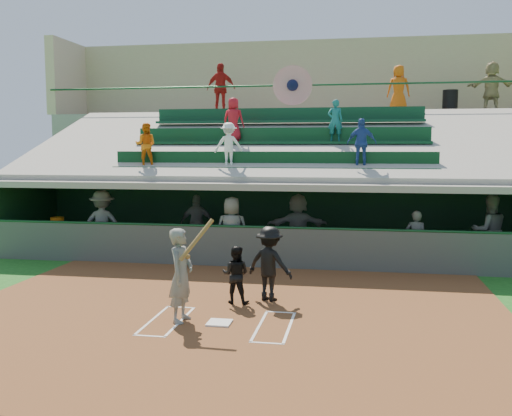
% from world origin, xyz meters
% --- Properties ---
extents(ground, '(100.00, 100.00, 0.00)m').
position_xyz_m(ground, '(0.00, 0.00, 0.00)').
color(ground, '#195517').
rests_on(ground, ground).
extents(dirt_slab, '(11.00, 9.00, 0.02)m').
position_xyz_m(dirt_slab, '(0.00, 0.50, 0.01)').
color(dirt_slab, brown).
rests_on(dirt_slab, ground).
extents(home_plate, '(0.43, 0.43, 0.03)m').
position_xyz_m(home_plate, '(0.00, 0.00, 0.04)').
color(home_plate, white).
rests_on(home_plate, dirt_slab).
extents(batters_box_chalk, '(2.65, 1.85, 0.01)m').
position_xyz_m(batters_box_chalk, '(0.00, 0.00, 0.02)').
color(batters_box_chalk, white).
rests_on(batters_box_chalk, dirt_slab).
extents(dugout_floor, '(16.00, 3.50, 0.04)m').
position_xyz_m(dugout_floor, '(0.00, 6.75, 0.02)').
color(dugout_floor, gray).
rests_on(dugout_floor, ground).
extents(concourse_slab, '(20.00, 3.00, 4.60)m').
position_xyz_m(concourse_slab, '(0.00, 13.50, 2.30)').
color(concourse_slab, gray).
rests_on(concourse_slab, ground).
extents(grandstand, '(20.40, 10.40, 7.80)m').
position_xyz_m(grandstand, '(-0.01, 10.51, 2.26)').
color(grandstand, '#494E49').
rests_on(grandstand, ground).
extents(batter_at_plate, '(0.87, 0.76, 1.95)m').
position_xyz_m(batter_at_plate, '(-0.73, 0.02, 0.91)').
color(batter_at_plate, '#5E625C').
rests_on(batter_at_plate, dirt_slab).
extents(catcher, '(0.61, 0.49, 1.21)m').
position_xyz_m(catcher, '(0.01, 1.42, 0.62)').
color(catcher, black).
rests_on(catcher, dirt_slab).
extents(home_umpire, '(1.16, 0.91, 1.58)m').
position_xyz_m(home_umpire, '(0.67, 1.77, 0.81)').
color(home_umpire, black).
rests_on(home_umpire, dirt_slab).
extents(dugout_bench, '(16.38, 3.69, 0.50)m').
position_xyz_m(dugout_bench, '(-0.19, 8.14, 0.29)').
color(dugout_bench, '#926035').
rests_on(dugout_bench, dugout_floor).
extents(white_table, '(0.93, 0.79, 0.70)m').
position_xyz_m(white_table, '(-6.54, 5.95, 0.39)').
color(white_table, white).
rests_on(white_table, dugout_floor).
extents(water_cooler, '(0.40, 0.40, 0.40)m').
position_xyz_m(water_cooler, '(-6.48, 5.89, 0.94)').
color(water_cooler, '#CE640C').
rests_on(water_cooler, white_table).
extents(dugout_player_a, '(1.42, 1.06, 1.95)m').
position_xyz_m(dugout_player_a, '(-4.92, 5.66, 1.02)').
color(dugout_player_a, '#525550').
rests_on(dugout_player_a, dugout_floor).
extents(dugout_player_b, '(1.08, 0.54, 1.77)m').
position_xyz_m(dugout_player_b, '(-2.35, 6.82, 0.92)').
color(dugout_player_b, '#5F625D').
rests_on(dugout_player_b, dugout_floor).
extents(dugout_player_c, '(0.97, 0.68, 1.86)m').
position_xyz_m(dugout_player_c, '(-0.91, 5.27, 0.97)').
color(dugout_player_c, '#585B55').
rests_on(dugout_player_c, dugout_floor).
extents(dugout_player_d, '(1.84, 0.92, 1.90)m').
position_xyz_m(dugout_player_d, '(0.82, 6.26, 0.99)').
color(dugout_player_d, '#60635D').
rests_on(dugout_player_d, dugout_floor).
extents(dugout_player_e, '(0.63, 0.49, 1.54)m').
position_xyz_m(dugout_player_e, '(4.05, 5.64, 0.81)').
color(dugout_player_e, '#525550').
rests_on(dugout_player_e, dugout_floor).
extents(dugout_player_f, '(1.03, 0.85, 1.94)m').
position_xyz_m(dugout_player_f, '(6.03, 6.14, 1.01)').
color(dugout_player_f, '#5B5E59').
rests_on(dugout_player_f, dugout_floor).
extents(trash_bin, '(0.57, 0.57, 0.86)m').
position_xyz_m(trash_bin, '(5.98, 13.37, 5.03)').
color(trash_bin, black).
rests_on(trash_bin, concourse_slab).
extents(concourse_staff_a, '(1.18, 0.54, 1.98)m').
position_xyz_m(concourse_staff_a, '(-2.91, 12.46, 5.59)').
color(concourse_staff_a, '#A81713').
rests_on(concourse_staff_a, concourse_slab).
extents(concourse_staff_b, '(0.86, 0.56, 1.75)m').
position_xyz_m(concourse_staff_b, '(3.98, 12.64, 5.48)').
color(concourse_staff_b, '#C9530B').
rests_on(concourse_staff_b, concourse_slab).
extents(concourse_staff_c, '(1.78, 0.74, 1.87)m').
position_xyz_m(concourse_staff_c, '(7.43, 13.13, 5.53)').
color(concourse_staff_c, tan).
rests_on(concourse_staff_c, concourse_slab).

